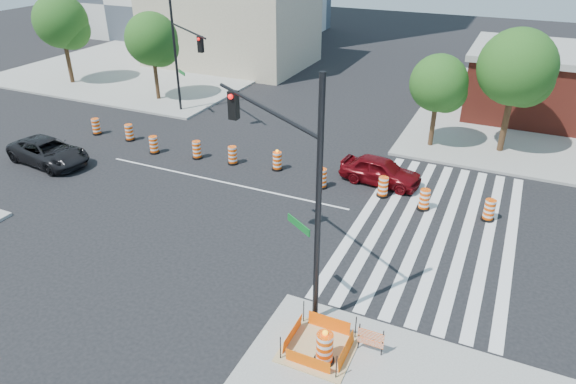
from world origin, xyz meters
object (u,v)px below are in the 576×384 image
object	(u,v)px
dark_suv	(48,152)
signal_pole_se	(287,166)
signal_pole_nw	(183,49)
red_coupe	(381,171)

from	to	relation	value
dark_suv	signal_pole_se	world-z (taller)	signal_pole_se
signal_pole_se	signal_pole_nw	bearing A→B (deg)	-12.66
signal_pole_se	signal_pole_nw	world-z (taller)	signal_pole_se
dark_suv	signal_pole_se	distance (m)	18.05
signal_pole_nw	signal_pole_se	bearing A→B (deg)	-10.64
dark_suv	signal_pole_nw	distance (m)	10.68
dark_suv	signal_pole_nw	xyz separation A→B (m)	(2.78, 9.51, 3.99)
red_coupe	signal_pole_nw	distance (m)	15.78
signal_pole_se	dark_suv	bearing A→B (deg)	16.95
red_coupe	signal_pole_se	world-z (taller)	signal_pole_se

